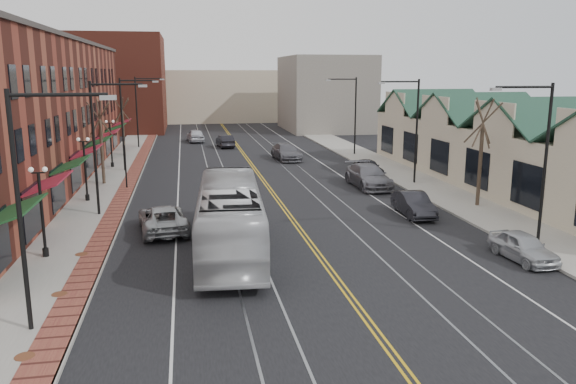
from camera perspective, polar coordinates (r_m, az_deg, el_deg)
name	(u,v)px	position (r m, az deg, el deg)	size (l,w,h in m)	color
ground	(358,308)	(21.63, 7.09, -11.58)	(160.00, 160.00, 0.00)	black
sidewalk_left	(100,201)	(40.23, -18.55, -0.87)	(4.00, 120.00, 0.15)	gray
sidewalk_right	(431,188)	(43.73, 14.31, 0.39)	(4.00, 120.00, 0.15)	gray
building_left	(12,115)	(47.74, -26.24, 7.06)	(10.00, 50.00, 11.00)	maroon
building_right	(506,157)	(46.18, 21.25, 3.35)	(8.00, 36.00, 4.60)	beige
backdrop_left	(116,83)	(89.43, -17.03, 10.50)	(14.00, 18.00, 14.00)	maroon
backdrop_mid	(218,96)	(104.13, -7.12, 9.69)	(22.00, 14.00, 9.00)	beige
backdrop_right	(325,93)	(86.54, 3.79, 9.96)	(12.00, 16.00, 11.00)	slate
streetlight_l_0	(32,187)	(19.83, -24.59, 0.45)	(3.33, 0.25, 8.00)	black
streetlight_l_1	(101,134)	(35.40, -18.43, 5.59)	(3.33, 0.25, 8.00)	black
streetlight_l_2	(127,115)	(51.23, -16.03, 7.55)	(3.33, 0.25, 8.00)	black
streetlight_l_3	(140,105)	(67.14, -14.76, 8.59)	(3.33, 0.25, 8.00)	black
streetlight_r_0	(539,147)	(30.43, 24.11, 4.19)	(3.33, 0.25, 8.00)	black
streetlight_r_1	(412,120)	(44.47, 12.44, 7.12)	(3.33, 0.25, 8.00)	black
streetlight_r_2	(351,108)	(59.51, 6.46, 8.51)	(3.33, 0.25, 8.00)	black
lamppost_l_1	(42,214)	(28.42, -23.71, -2.07)	(0.84, 0.28, 4.27)	black
lamppost_l_2	(85,170)	(39.96, -19.89, 2.07)	(0.84, 0.28, 4.27)	black
lamppost_l_3	(111,145)	(53.67, -17.53, 4.62)	(0.84, 0.28, 4.27)	black
tree_left_near	(101,140)	(45.60, -18.44, 4.99)	(1.78, 1.37, 6.48)	#382B21
tree_left_far	(123,125)	(61.43, -16.43, 6.57)	(1.66, 1.28, 6.02)	#382B21
tree_right_mid	(481,150)	(38.09, 19.02, 4.03)	(1.90, 1.46, 6.93)	#382B21
manhole_near	(25,356)	(19.55, -25.19, -14.88)	(0.60, 0.60, 0.02)	#592D19
manhole_mid	(59,294)	(24.00, -22.21, -9.58)	(0.60, 0.60, 0.02)	#592D19
manhole_far	(82,254)	(28.63, -20.23, -5.94)	(0.60, 0.60, 0.02)	#592D19
traffic_signal	(125,159)	(43.55, -16.22, 3.28)	(0.18, 0.15, 3.80)	black
transit_bus	(230,217)	(27.42, -5.92, -2.58)	(2.92, 12.47, 3.47)	silver
parked_suv	(163,219)	(31.67, -12.58, -2.68)	(2.46, 5.33, 1.48)	#ACB0B3
parked_car_a	(523,247)	(28.50, 22.76, -5.14)	(1.58, 3.93, 1.34)	#B1B4B9
parked_car_b	(413,204)	(35.24, 12.63, -1.21)	(1.54, 4.40, 1.45)	black
parked_car_c	(368,176)	(43.36, 8.16, 1.61)	(2.41, 5.93, 1.72)	slate
parked_car_d	(369,167)	(48.78, 8.19, 2.53)	(1.58, 3.92, 1.34)	black
distant_car_left	(225,141)	(66.46, -6.40, 5.15)	(1.54, 4.42, 1.46)	black
distant_car_right	(286,152)	(56.48, -0.17, 4.09)	(2.25, 5.53, 1.60)	slate
distant_car_far	(195,136)	(72.19, -9.39, 5.68)	(1.93, 4.80, 1.64)	silver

